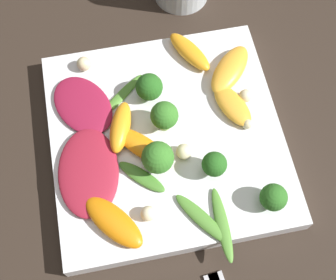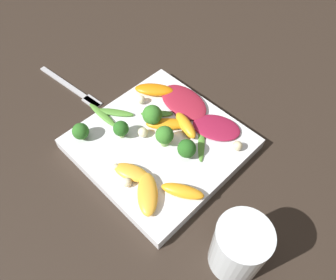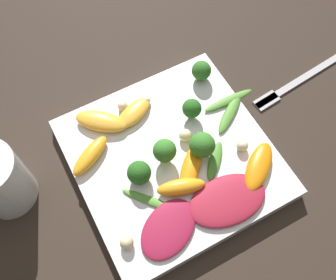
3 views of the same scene
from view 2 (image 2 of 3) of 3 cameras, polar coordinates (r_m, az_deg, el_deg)
The scene contains 26 objects.
ground_plane at distance 0.61m, azimuth -1.36°, elevation -1.28°, with size 2.40×2.40×0.00m, color #2D231C.
plate at distance 0.60m, azimuth -1.38°, elevation -0.64°, with size 0.27×0.27×0.02m.
drinking_glass at distance 0.49m, azimuth 12.26°, elevation -17.80°, with size 0.08×0.08×0.10m.
fork at distance 0.73m, azimuth -15.82°, elevation 8.35°, with size 0.03×0.19×0.01m.
radicchio_leaf_0 at distance 0.65m, azimuth 2.74°, elevation 6.70°, with size 0.08×0.11×0.01m.
radicchio_leaf_1 at distance 0.61m, azimuth 8.40°, elevation 2.17°, with size 0.09×0.11×0.01m.
orange_segment_0 at distance 0.53m, azimuth 2.54°, elevation -8.88°, with size 0.05×0.07×0.02m.
orange_segment_1 at distance 0.55m, azimuth -6.36°, elevation -5.62°, with size 0.05×0.07×0.01m.
orange_segment_2 at distance 0.67m, azimuth -2.41°, elevation 8.75°, with size 0.07×0.08×0.02m.
orange_segment_3 at distance 0.60m, azimuth 3.09°, elevation 2.58°, with size 0.04×0.07×0.02m.
orange_segment_4 at distance 0.53m, azimuth -3.57°, elevation -9.33°, with size 0.08×0.08×0.02m.
orange_segment_5 at distance 0.61m, azimuth -0.18°, elevation 2.81°, with size 0.07×0.07×0.02m.
broccoli_floret_0 at distance 0.56m, azimuth 3.29°, elevation -1.52°, with size 0.03×0.03×0.04m.
broccoli_floret_1 at distance 0.60m, azimuth -14.97°, elevation 1.45°, with size 0.03×0.03×0.03m.
broccoli_floret_2 at distance 0.57m, azimuth -0.91°, elevation 0.56°, with size 0.03×0.03×0.04m.
broccoli_floret_3 at distance 0.59m, azimuth -8.19°, elevation 1.95°, with size 0.03×0.03×0.04m.
broccoli_floret_4 at distance 0.60m, azimuth -2.77°, elevation 4.36°, with size 0.04×0.04×0.04m.
arugula_sprig_0 at distance 0.59m, azimuth 5.84°, elevation -0.53°, with size 0.07×0.06×0.00m.
arugula_sprig_1 at distance 0.64m, azimuth -9.29°, elevation 4.77°, with size 0.06×0.07×0.01m.
arugula_sprig_2 at distance 0.64m, azimuth -11.29°, elevation 4.27°, with size 0.02×0.08×0.01m.
arugula_sprig_3 at distance 0.63m, azimuth -1.96°, elevation 4.59°, with size 0.06×0.06×0.01m.
macadamia_nut_0 at distance 0.65m, azimuth -4.71°, elevation 7.01°, with size 0.02×0.02×0.02m.
macadamia_nut_1 at distance 0.56m, azimuth -9.00°, elevation -4.68°, with size 0.01×0.01×0.01m.
macadamia_nut_2 at distance 0.54m, azimuth -7.17°, elevation -7.33°, with size 0.02×0.02×0.02m.
macadamia_nut_3 at distance 0.60m, azimuth -4.39°, elevation 1.34°, with size 0.02×0.02×0.02m.
macadamia_nut_4 at distance 0.59m, azimuth 12.02°, elevation -1.00°, with size 0.02×0.02×0.02m.
Camera 2 is at (0.24, 0.26, 0.50)m, focal length 35.00 mm.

